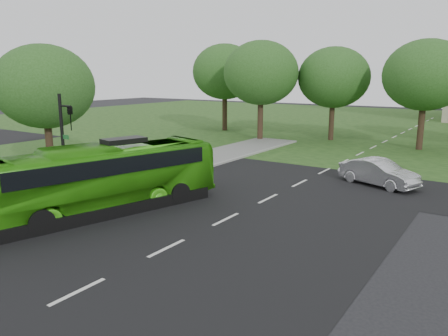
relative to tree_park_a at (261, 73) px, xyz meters
name	(u,v)px	position (x,y,z in m)	size (l,w,h in m)	color
ground	(199,233)	(10.62, -24.26, -6.52)	(160.00, 160.00, 0.00)	black
street_surfaces	(358,152)	(10.24, -1.51, -6.50)	(120.00, 120.00, 0.15)	black
tree_park_a	(261,73)	(0.00, 0.00, 0.00)	(7.24, 7.24, 9.61)	black
tree_park_b	(334,78)	(5.83, 3.96, -0.43)	(6.89, 6.89, 9.04)	black
tree_park_c	(426,75)	(14.24, 2.68, -0.21)	(7.01, 7.01, 9.31)	black
tree_park_f	(225,72)	(-7.24, 4.58, 0.16)	(7.36, 7.36, 9.83)	black
tree_side_near	(45,87)	(-4.11, -20.74, -0.92)	(6.21, 6.21, 8.26)	black
bus	(104,178)	(5.12, -24.32, -4.94)	(2.66, 11.35, 3.16)	#3BA716
sedan	(379,173)	(14.62, -12.14, -5.76)	(1.63, 4.66, 1.54)	silver
traffic_light	(65,143)	(3.60, -25.17, -3.29)	(0.88, 0.22, 5.50)	black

